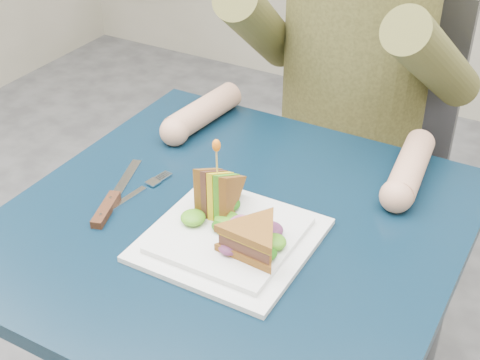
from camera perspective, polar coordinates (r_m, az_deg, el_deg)
The scene contains 12 objects.
table at distance 1.20m, azimuth -0.61°, elevation -6.41°, with size 0.75×0.75×0.73m.
chair at distance 1.76m, azimuth 10.13°, elevation 2.95°, with size 0.42×0.40×0.93m.
diner at distance 1.50m, azimuth 10.00°, elevation 13.39°, with size 0.54×0.59×0.74m.
plate at distance 1.09m, azimuth -0.83°, elevation -4.95°, with size 0.26×0.26×0.02m.
sandwich_flat at distance 1.03m, azimuth 1.11°, elevation -5.07°, with size 0.13×0.13×0.05m.
sandwich_upright at distance 1.12m, azimuth -1.93°, elevation -1.10°, with size 0.08×0.14×0.14m.
fork at distance 1.22m, azimuth -9.12°, elevation -1.26°, with size 0.04×0.18×0.01m.
knife at distance 1.20m, azimuth -11.04°, elevation -1.96°, with size 0.09×0.22×0.02m.
toothpick at distance 1.08m, azimuth -2.00°, elevation 1.69°, with size 0.00×0.00×0.06m, color tan.
toothpick_frill at distance 1.07m, azimuth -2.03°, elevation 2.96°, with size 0.01×0.01×0.02m, color orange.
lettuce_spill at distance 1.08m, azimuth -0.35°, elevation -3.88°, with size 0.15×0.13×0.02m, color #337A14, non-canonical shape.
onion_ring at distance 1.07m, azimuth -0.01°, elevation -3.97°, with size 0.04×0.04×0.01m, color #9E4C7A.
Camera 1 is at (0.46, -0.79, 1.42)m, focal length 50.00 mm.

